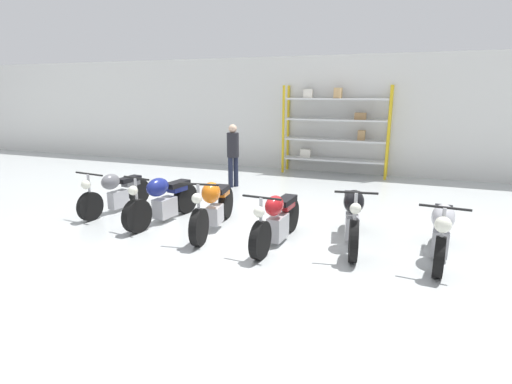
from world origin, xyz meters
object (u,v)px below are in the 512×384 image
object	(u,v)px
shelving_rack	(335,128)
motorcycle_orange	(213,206)
motorcycle_grey	(116,192)
motorcycle_silver	(442,231)
motorcycle_blue	(163,200)
motorcycle_red	(277,220)
motorcycle_black	(353,216)
person_browsing	(233,151)

from	to	relation	value
shelving_rack	motorcycle_orange	bearing A→B (deg)	-101.12
motorcycle_grey	motorcycle_silver	distance (m)	6.36
motorcycle_grey	motorcycle_blue	size ratio (longest dim) A/B	0.97
motorcycle_blue	motorcycle_silver	xyz separation A→B (m)	(5.02, -0.07, 0.01)
shelving_rack	motorcycle_silver	world-z (taller)	shelving_rack
motorcycle_orange	motorcycle_grey	bearing A→B (deg)	-105.61
motorcycle_red	shelving_rack	bearing A→B (deg)	-174.79
motorcycle_grey	motorcycle_blue	bearing A→B (deg)	86.51
shelving_rack	motorcycle_orange	distance (m)	6.21
motorcycle_grey	motorcycle_red	world-z (taller)	motorcycle_red
shelving_rack	motorcycle_silver	size ratio (longest dim) A/B	1.61
motorcycle_orange	motorcycle_black	size ratio (longest dim) A/B	1.03
motorcycle_orange	motorcycle_red	xyz separation A→B (m)	(1.30, -0.23, -0.05)
motorcycle_black	motorcycle_orange	bearing A→B (deg)	-94.14
motorcycle_orange	motorcycle_black	world-z (taller)	motorcycle_black
shelving_rack	motorcycle_red	bearing A→B (deg)	-88.88
motorcycle_grey	motorcycle_red	xyz separation A→B (m)	(3.80, -0.58, -0.01)
motorcycle_blue	motorcycle_silver	bearing A→B (deg)	97.90
motorcycle_silver	shelving_rack	bearing A→B (deg)	-150.78
motorcycle_orange	person_browsing	xyz separation A→B (m)	(-1.06, 3.35, 0.52)
motorcycle_blue	motorcycle_orange	world-z (taller)	motorcycle_orange
motorcycle_red	person_browsing	distance (m)	4.33
motorcycle_black	motorcycle_red	bearing A→B (deg)	-78.98
motorcycle_blue	motorcycle_red	world-z (taller)	motorcycle_blue
motorcycle_red	motorcycle_orange	bearing A→B (deg)	-95.87
motorcycle_grey	person_browsing	world-z (taller)	person_browsing
motorcycle_black	person_browsing	bearing A→B (deg)	-140.21
motorcycle_blue	person_browsing	bearing A→B (deg)	-173.02
motorcycle_red	motorcycle_silver	xyz separation A→B (m)	(2.55, 0.26, 0.03)
motorcycle_grey	person_browsing	distance (m)	3.37
motorcycle_orange	shelving_rack	bearing A→B (deg)	161.28
motorcycle_grey	motorcycle_blue	distance (m)	1.36
motorcycle_blue	person_browsing	distance (m)	3.29
motorcycle_red	motorcycle_black	bearing A→B (deg)	113.80
motorcycle_blue	motorcycle_red	bearing A→B (deg)	90.95
motorcycle_grey	motorcycle_red	size ratio (longest dim) A/B	0.99
motorcycle_grey	motorcycle_black	size ratio (longest dim) A/B	0.93
shelving_rack	motorcycle_blue	world-z (taller)	shelving_rack
motorcycle_grey	motorcycle_black	xyz separation A→B (m)	(4.99, -0.15, 0.05)
shelving_rack	person_browsing	distance (m)	3.51
shelving_rack	person_browsing	size ratio (longest dim) A/B	1.91
motorcycle_red	person_browsing	size ratio (longest dim) A/B	1.18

